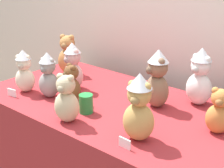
# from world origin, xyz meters

# --- Properties ---
(wall_back) EXTENTS (7.00, 0.08, 2.60)m
(wall_back) POSITION_xyz_m (0.00, 0.95, 1.30)
(wall_back) COLOR silver
(wall_back) RESTS_ON ground_plane
(display_table) EXTENTS (1.67, 0.91, 0.78)m
(display_table) POSITION_xyz_m (0.00, 0.25, 0.39)
(display_table) COLOR maroon
(display_table) RESTS_ON ground_plane
(teddy_bear_cream) EXTENTS (0.17, 0.16, 0.29)m
(teddy_bear_cream) POSITION_xyz_m (-0.55, 0.02, 0.92)
(teddy_bear_cream) COLOR beige
(teddy_bear_cream) RESTS_ON display_table
(teddy_bear_chestnut) EXTENTS (0.15, 0.14, 0.24)m
(teddy_bear_chestnut) POSITION_xyz_m (-0.20, 0.10, 0.89)
(teddy_bear_chestnut) COLOR brown
(teddy_bear_chestnut) RESTS_ON display_table
(teddy_bear_honey) EXTENTS (0.18, 0.17, 0.35)m
(teddy_bear_honey) POSITION_xyz_m (0.38, -0.01, 0.95)
(teddy_bear_honey) COLOR tan
(teddy_bear_honey) RESTS_ON display_table
(teddy_bear_caramel) EXTENTS (0.19, 0.18, 0.30)m
(teddy_bear_caramel) POSITION_xyz_m (-0.60, 0.45, 0.92)
(teddy_bear_caramel) COLOR #B27A42
(teddy_bear_caramel) RESTS_ON display_table
(teddy_bear_blush) EXTENTS (0.16, 0.14, 0.32)m
(teddy_bear_blush) POSITION_xyz_m (-0.35, 0.26, 0.94)
(teddy_bear_blush) COLOR beige
(teddy_bear_blush) RESTS_ON display_table
(teddy_bear_ash) EXTENTS (0.16, 0.14, 0.29)m
(teddy_bear_ash) POSITION_xyz_m (-0.36, 0.06, 0.92)
(teddy_bear_ash) COLOR gray
(teddy_bear_ash) RESTS_ON display_table
(teddy_bear_snow) EXTENTS (0.18, 0.15, 0.35)m
(teddy_bear_snow) POSITION_xyz_m (0.41, 0.57, 0.95)
(teddy_bear_snow) COLOR white
(teddy_bear_snow) RESTS_ON display_table
(teddy_bear_mocha) EXTENTS (0.21, 0.20, 0.35)m
(teddy_bear_mocha) POSITION_xyz_m (0.24, 0.38, 0.95)
(teddy_bear_mocha) COLOR #7F6047
(teddy_bear_mocha) RESTS_ON display_table
(teddy_bear_sand) EXTENTS (0.17, 0.15, 0.27)m
(teddy_bear_sand) POSITION_xyz_m (-0.02, -0.10, 0.91)
(teddy_bear_sand) COLOR #CCB78E
(teddy_bear_sand) RESTS_ON display_table
(teddy_bear_ginger) EXTENTS (0.15, 0.14, 0.25)m
(teddy_bear_ginger) POSITION_xyz_m (0.65, 0.31, 0.89)
(teddy_bear_ginger) COLOR #D17F3D
(teddy_bear_ginger) RESTS_ON display_table
(party_cup_green) EXTENTS (0.08, 0.08, 0.11)m
(party_cup_green) POSITION_xyz_m (-0.02, 0.05, 0.84)
(party_cup_green) COLOR #238C3D
(party_cup_green) RESTS_ON display_table
(name_card_front_left) EXTENTS (0.07, 0.01, 0.05)m
(name_card_front_left) POSITION_xyz_m (0.38, -0.11, 0.81)
(name_card_front_left) COLOR white
(name_card_front_left) RESTS_ON display_table
(name_card_front_middle) EXTENTS (0.07, 0.02, 0.05)m
(name_card_front_middle) POSITION_xyz_m (-0.20, -0.00, 0.81)
(name_card_front_middle) COLOR white
(name_card_front_middle) RESTS_ON display_table
(name_card_front_right) EXTENTS (0.07, 0.02, 0.05)m
(name_card_front_right) POSITION_xyz_m (-0.55, -0.09, 0.81)
(name_card_front_right) COLOR white
(name_card_front_right) RESTS_ON display_table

